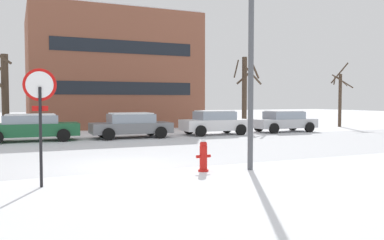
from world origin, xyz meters
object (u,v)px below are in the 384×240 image
at_px(street_lamp, 260,38).
at_px(parked_car_green, 31,127).
at_px(stop_sign, 40,104).
at_px(parked_car_white, 214,122).
at_px(parked_car_gray, 131,125).
at_px(fire_hydrant, 203,155).
at_px(parked_car_silver, 284,121).

xyz_separation_m(street_lamp, parked_car_green, (-5.95, 11.41, -3.18)).
relative_size(stop_sign, parked_car_white, 0.70).
bearing_deg(parked_car_white, parked_car_gray, 179.23).
bearing_deg(parked_car_gray, parked_car_green, 177.24).
bearing_deg(parked_car_green, parked_car_gray, -2.76).
bearing_deg(stop_sign, street_lamp, 0.66).
bearing_deg(street_lamp, parked_car_white, 69.45).
height_order(fire_hydrant, street_lamp, street_lamp).
relative_size(fire_hydrant, parked_car_silver, 0.22).
bearing_deg(parked_car_green, parked_car_silver, -0.89).
height_order(parked_car_gray, parked_car_white, parked_car_white).
relative_size(fire_hydrant, parked_car_gray, 0.21).
xyz_separation_m(parked_car_green, parked_car_gray, (5.05, -0.24, -0.00)).
bearing_deg(fire_hydrant, parked_car_white, 61.57).
bearing_deg(parked_car_white, street_lamp, -110.55).
distance_m(fire_hydrant, parked_car_green, 11.89).
height_order(fire_hydrant, parked_car_gray, parked_car_gray).
distance_m(fire_hydrant, parked_car_gray, 10.88).
bearing_deg(parked_car_silver, parked_car_white, -179.14).
distance_m(street_lamp, parked_car_green, 13.25).
bearing_deg(stop_sign, parked_car_silver, 36.33).
distance_m(parked_car_white, parked_car_silver, 5.06).
bearing_deg(fire_hydrant, parked_car_gray, 85.88).
bearing_deg(parked_car_green, fire_hydrant, -68.92).
height_order(street_lamp, parked_car_silver, street_lamp).
xyz_separation_m(fire_hydrant, parked_car_silver, (10.89, 10.85, 0.24)).
xyz_separation_m(street_lamp, parked_car_silver, (9.21, 11.17, -3.18)).
height_order(parked_car_green, parked_car_gray, parked_car_gray).
relative_size(stop_sign, parked_car_green, 0.60).
relative_size(parked_car_green, parked_car_white, 1.17).
height_order(street_lamp, parked_car_white, street_lamp).
xyz_separation_m(stop_sign, parked_car_gray, (5.18, 11.23, -1.26)).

